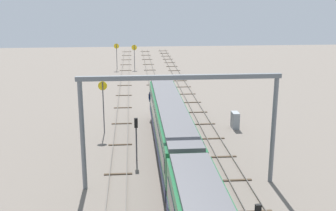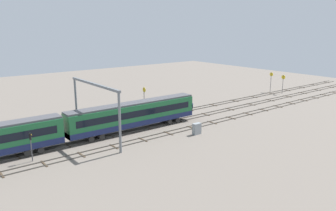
{
  "view_description": "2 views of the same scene",
  "coord_description": "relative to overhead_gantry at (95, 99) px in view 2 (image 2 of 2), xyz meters",
  "views": [
    {
      "loc": [
        -43.7,
        3.5,
        14.79
      ],
      "look_at": [
        -1.16,
        -0.19,
        3.41
      ],
      "focal_mm": 44.33,
      "sensor_mm": 36.0,
      "label": 1
    },
    {
      "loc": [
        -35.54,
        -46.95,
        17.61
      ],
      "look_at": [
        2.69,
        1.94,
        2.74
      ],
      "focal_mm": 35.87,
      "sensor_mm": 36.0,
      "label": 2
    }
  ],
  "objects": [
    {
      "name": "relay_cabinet",
      "position": [
        14.16,
        -8.03,
        -5.61
      ],
      "size": [
        1.44,
        0.76,
        1.87
      ],
      "color": "gray",
      "rests_on": "ground"
    },
    {
      "name": "speed_sign_near_foreground",
      "position": [
        55.24,
        3.11,
        -3.2
      ],
      "size": [
        0.14,
        1.1,
        4.93
      ],
      "color": "#4C4C51",
      "rests_on": "ground"
    },
    {
      "name": "track_near_foreground",
      "position": [
        13.25,
        -4.86,
        -6.48
      ],
      "size": [
        144.29,
        2.4,
        0.16
      ],
      "color": "#59544C",
      "rests_on": "ground"
    },
    {
      "name": "track_with_train",
      "position": [
        13.25,
        0.06,
        -6.48
      ],
      "size": [
        144.29,
        2.4,
        0.16
      ],
      "color": "#59544C",
      "rests_on": "ground"
    },
    {
      "name": "speed_sign_far_trackside",
      "position": [
        13.77,
        6.83,
        -2.76
      ],
      "size": [
        0.14,
        0.98,
        5.81
      ],
      "color": "#4C4C51",
      "rests_on": "ground"
    },
    {
      "name": "signal_light_trackside_approach",
      "position": [
        -10.83,
        -3.01,
        -3.94
      ],
      "size": [
        0.31,
        0.32,
        3.94
      ],
      "color": "#4C4C51",
      "rests_on": "ground"
    },
    {
      "name": "ground_plane",
      "position": [
        13.25,
        0.06,
        -6.55
      ],
      "size": [
        160.29,
        160.29,
        0.0
      ],
      "primitive_type": "plane",
      "color": "slate"
    },
    {
      "name": "speed_sign_mid_trackside",
      "position": [
        55.12,
        6.75,
        -3.04
      ],
      "size": [
        0.14,
        1.04,
        5.25
      ],
      "color": "#4C4C51",
      "rests_on": "ground"
    },
    {
      "name": "overhead_gantry",
      "position": [
        0.0,
        0.0,
        0.0
      ],
      "size": [
        0.4,
        15.58,
        9.01
      ],
      "color": "slate",
      "rests_on": "ground"
    },
    {
      "name": "track_middle",
      "position": [
        13.25,
        4.98,
        -6.48
      ],
      "size": [
        144.29,
        2.4,
        0.16
      ],
      "color": "#59544C",
      "rests_on": "ground"
    },
    {
      "name": "signal_light_trackside_departure",
      "position": [
        5.5,
        3.36,
        -3.86
      ],
      "size": [
        0.31,
        0.32,
        4.07
      ],
      "color": "#4C4C51",
      "rests_on": "ground"
    }
  ]
}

